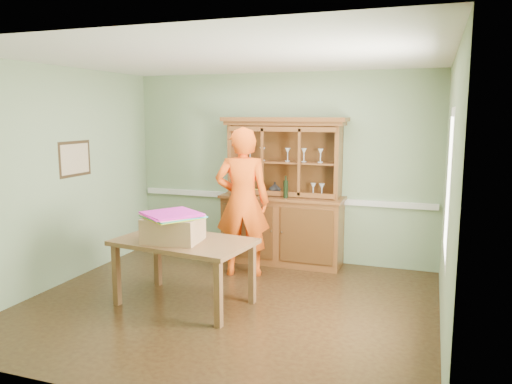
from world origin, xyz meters
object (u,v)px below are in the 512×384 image
at_px(china_hutch, 283,212).
at_px(dining_table, 184,247).
at_px(cardboard_box, 173,229).
at_px(person, 243,202).

height_order(china_hutch, dining_table, china_hutch).
bearing_deg(cardboard_box, person, 76.83).
bearing_deg(china_hutch, cardboard_box, -108.02).
distance_m(dining_table, person, 1.27).
distance_m(cardboard_box, person, 1.35).
height_order(cardboard_box, person, person).
bearing_deg(person, china_hutch, -133.53).
xyz_separation_m(cardboard_box, person, (0.31, 1.31, 0.10)).
height_order(china_hutch, person, china_hutch).
xyz_separation_m(china_hutch, dining_table, (-0.58, -1.90, -0.08)).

